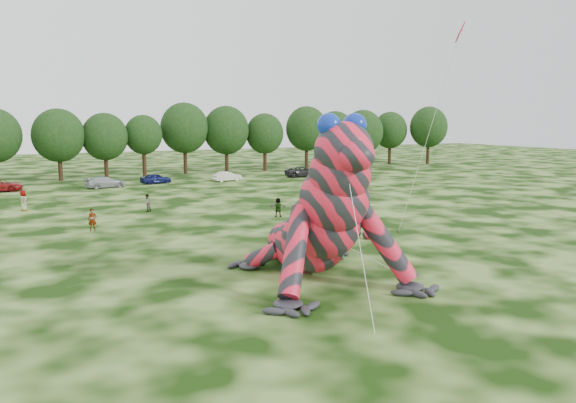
% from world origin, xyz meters
% --- Properties ---
extents(ground, '(240.00, 240.00, 0.00)m').
position_xyz_m(ground, '(0.00, 0.00, 0.00)').
color(ground, '#16330A').
rests_on(ground, ground).
extents(inflatable_gecko, '(15.26, 17.75, 8.44)m').
position_xyz_m(inflatable_gecko, '(-2.50, 3.46, 4.22)').
color(inflatable_gecko, red).
rests_on(inflatable_gecko, ground).
extents(flying_kite, '(2.46, 4.10, 14.51)m').
position_xyz_m(flying_kite, '(9.94, 5.87, 12.75)').
color(flying_kite, red).
rests_on(flying_kite, ground).
extents(tree_7, '(6.68, 6.01, 9.48)m').
position_xyz_m(tree_7, '(-10.08, 56.80, 4.74)').
color(tree_7, black).
rests_on(tree_7, ground).
extents(tree_8, '(6.14, 5.53, 8.94)m').
position_xyz_m(tree_8, '(-4.22, 56.99, 4.47)').
color(tree_8, black).
rests_on(tree_8, ground).
extents(tree_9, '(5.27, 4.74, 8.68)m').
position_xyz_m(tree_9, '(1.06, 57.35, 4.34)').
color(tree_9, black).
rests_on(tree_9, ground).
extents(tree_10, '(7.09, 6.38, 10.50)m').
position_xyz_m(tree_10, '(7.40, 58.58, 5.25)').
color(tree_10, black).
rests_on(tree_10, ground).
extents(tree_11, '(7.01, 6.31, 10.07)m').
position_xyz_m(tree_11, '(13.79, 58.20, 5.03)').
color(tree_11, black).
rests_on(tree_11, ground).
extents(tree_12, '(5.99, 5.39, 8.97)m').
position_xyz_m(tree_12, '(20.01, 57.74, 4.49)').
color(tree_12, black).
rests_on(tree_12, ground).
extents(tree_13, '(6.83, 6.15, 10.13)m').
position_xyz_m(tree_13, '(27.13, 57.13, 5.06)').
color(tree_13, black).
rests_on(tree_13, ground).
extents(tree_14, '(6.82, 6.14, 9.40)m').
position_xyz_m(tree_14, '(33.46, 58.72, 4.70)').
color(tree_14, black).
rests_on(tree_14, ground).
extents(tree_15, '(7.17, 6.45, 9.63)m').
position_xyz_m(tree_15, '(38.47, 57.77, 4.82)').
color(tree_15, black).
rests_on(tree_15, ground).
extents(tree_16, '(6.26, 5.63, 9.37)m').
position_xyz_m(tree_16, '(45.45, 59.37, 4.69)').
color(tree_16, black).
rests_on(tree_16, ground).
extents(tree_17, '(6.98, 6.28, 10.30)m').
position_xyz_m(tree_17, '(51.95, 56.66, 5.15)').
color(tree_17, black).
rests_on(tree_17, ground).
extents(car_2, '(5.20, 3.12, 1.35)m').
position_xyz_m(car_2, '(-17.24, 48.10, 0.68)').
color(car_2, maroon).
rests_on(car_2, ground).
extents(car_3, '(4.90, 2.67, 1.35)m').
position_xyz_m(car_3, '(-6.09, 46.27, 0.67)').
color(car_3, '#9EA2A7').
rests_on(car_3, ground).
extents(car_4, '(4.05, 2.19, 1.31)m').
position_xyz_m(car_4, '(0.31, 47.80, 0.65)').
color(car_4, '#11184F').
rests_on(car_4, ground).
extents(car_5, '(4.05, 1.92, 1.28)m').
position_xyz_m(car_5, '(9.30, 46.30, 0.64)').
color(car_5, silver).
rests_on(car_5, ground).
extents(car_6, '(5.31, 2.85, 1.42)m').
position_xyz_m(car_6, '(20.85, 46.69, 0.71)').
color(car_6, '#252427').
rests_on(car_6, ground).
extents(car_7, '(5.37, 2.72, 1.49)m').
position_xyz_m(car_7, '(29.54, 47.38, 0.75)').
color(car_7, white).
rests_on(car_7, ground).
extents(spectator_0, '(0.68, 0.52, 1.67)m').
position_xyz_m(spectator_0, '(-11.20, 19.79, 0.84)').
color(spectator_0, gray).
rests_on(spectator_0, ground).
extents(spectator_5, '(1.54, 1.07, 1.60)m').
position_xyz_m(spectator_5, '(3.57, 19.16, 0.80)').
color(spectator_5, gray).
rests_on(spectator_5, ground).
extents(spectator_1, '(0.96, 0.92, 1.56)m').
position_xyz_m(spectator_1, '(-5.65, 26.67, 0.78)').
color(spectator_1, gray).
rests_on(spectator_1, ground).
extents(spectator_2, '(1.28, 0.91, 1.80)m').
position_xyz_m(spectator_2, '(15.83, 27.71, 0.90)').
color(spectator_2, gray).
rests_on(spectator_2, ground).
extents(spectator_3, '(0.99, 0.93, 1.64)m').
position_xyz_m(spectator_3, '(14.13, 30.71, 0.82)').
color(spectator_3, gray).
rests_on(spectator_3, ground).
extents(spectator_4, '(0.83, 1.03, 1.83)m').
position_xyz_m(spectator_4, '(-15.36, 32.11, 0.91)').
color(spectator_4, gray).
rests_on(spectator_4, ground).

